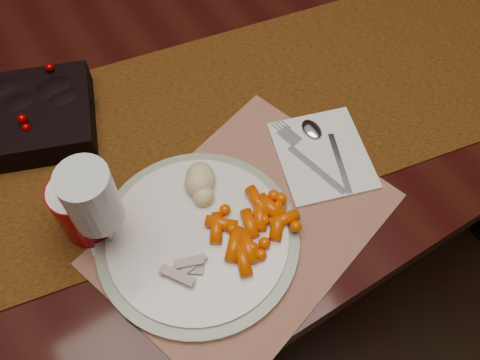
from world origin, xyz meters
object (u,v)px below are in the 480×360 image
dinner_plate (198,239)px  mashed_potatoes (191,185)px  napkin (322,155)px  turkey_shreds (186,269)px  wine_glass (99,214)px  placemat_main (245,229)px  baby_carrots (252,229)px  red_cup (83,209)px  dining_table (164,190)px

dinner_plate → mashed_potatoes: mashed_potatoes is taller
dinner_plate → napkin: size_ratio=1.83×
mashed_potatoes → turkey_shreds: bearing=-122.8°
mashed_potatoes → wine_glass: size_ratio=0.44×
placemat_main → wine_glass: 0.21m
wine_glass → baby_carrots: bearing=-29.3°
red_cup → turkey_shreds: bearing=-60.4°
red_cup → dinner_plate: bearing=-41.4°
dinner_plate → napkin: dinner_plate is taller
mashed_potatoes → turkey_shreds: size_ratio=1.15×
napkin → red_cup: bearing=-175.3°
dining_table → dinner_plate: bearing=-100.5°
placemat_main → dinner_plate: bearing=148.4°
placemat_main → mashed_potatoes: mashed_potatoes is taller
baby_carrots → turkey_shreds: bearing=-178.9°
dinner_plate → napkin: 0.24m
turkey_shreds → napkin: bearing=12.3°
dinner_plate → wine_glass: bearing=149.1°
turkey_shreds → placemat_main: bearing=10.2°
dinner_plate → red_cup: bearing=138.6°
baby_carrots → red_cup: size_ratio=1.18×
baby_carrots → placemat_main: bearing=94.9°
mashed_potatoes → turkey_shreds: 0.12m
dinner_plate → mashed_potatoes: size_ratio=3.54×
dining_table → wine_glass: (-0.16, -0.25, 0.47)m
mashed_potatoes → wine_glass: wine_glass is taller
baby_carrots → turkey_shreds: (-0.11, -0.00, -0.00)m
mashed_potatoes → turkey_shreds: (-0.07, -0.10, -0.01)m
dining_table → baby_carrots: bearing=-88.3°
dinner_plate → turkey_shreds: size_ratio=4.06×
dining_table → turkey_shreds: 0.54m
red_cup → wine_glass: size_ratio=0.55×
dinner_plate → baby_carrots: baby_carrots is taller
dining_table → turkey_shreds: size_ratio=25.17×
mashed_potatoes → napkin: bearing=-11.5°
dinner_plate → red_cup: red_cup is taller
dining_table → wine_glass: wine_glass is taller
placemat_main → mashed_potatoes: 0.10m
dinner_plate → baby_carrots: size_ratio=2.41×
turkey_shreds → red_cup: (-0.08, 0.14, 0.03)m
placemat_main → wine_glass: bearing=138.0°
napkin → placemat_main: bearing=-148.8°
napkin → baby_carrots: bearing=-143.4°
dinner_plate → red_cup: 0.17m
dinner_plate → turkey_shreds: (-0.04, -0.04, 0.02)m
dinner_plate → wine_glass: size_ratio=1.56×
mashed_potatoes → napkin: 0.22m
placemat_main → dinner_plate: 0.07m
dining_table → napkin: bearing=-58.5°
dinner_plate → napkin: bearing=5.6°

